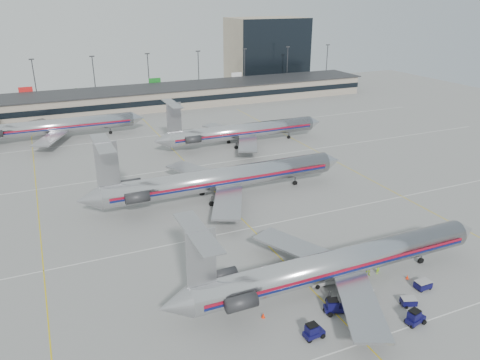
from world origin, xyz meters
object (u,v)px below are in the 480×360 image
uld_container (366,294)px  jet_second_row (218,179)px  tug_center (333,307)px  belt_loader (326,279)px  jet_foreground (333,264)px

uld_container → jet_second_row: bearing=103.9°
jet_second_row → tug_center: jet_second_row is taller
uld_container → belt_loader: 5.36m
jet_second_row → uld_container: 35.27m
jet_second_row → tug_center: 35.34m
jet_second_row → uld_container: size_ratio=28.64×
jet_foreground → tug_center: (-2.60, -4.17, -2.54)m
uld_container → tug_center: bearing=-169.2°
uld_container → belt_loader: (-2.35, 4.81, -0.17)m
tug_center → belt_loader: size_ratio=0.52×
jet_foreground → tug_center: 5.53m
tug_center → uld_container: 4.87m
jet_foreground → uld_container: jet_foreground is taller
jet_second_row → uld_container: jet_second_row is taller
uld_container → jet_foreground: bearing=126.6°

